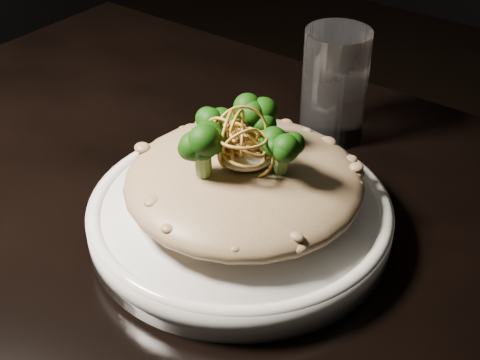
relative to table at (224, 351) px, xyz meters
name	(u,v)px	position (x,y,z in m)	size (l,w,h in m)	color
table	(224,351)	(0.00, 0.00, 0.00)	(1.10, 0.80, 0.75)	black
plate	(240,216)	(-0.03, 0.07, 0.10)	(0.27, 0.27, 0.03)	white
risotto	(244,181)	(-0.03, 0.07, 0.13)	(0.21, 0.21, 0.05)	brown
broccoli	(245,141)	(-0.03, 0.07, 0.18)	(0.12, 0.12, 0.04)	black
cheese	(246,154)	(-0.03, 0.07, 0.17)	(0.05, 0.05, 0.01)	white
shallots	(243,132)	(-0.03, 0.07, 0.19)	(0.06, 0.06, 0.04)	#93611F
drinking_glass	(334,85)	(-0.05, 0.26, 0.14)	(0.07, 0.07, 0.12)	white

